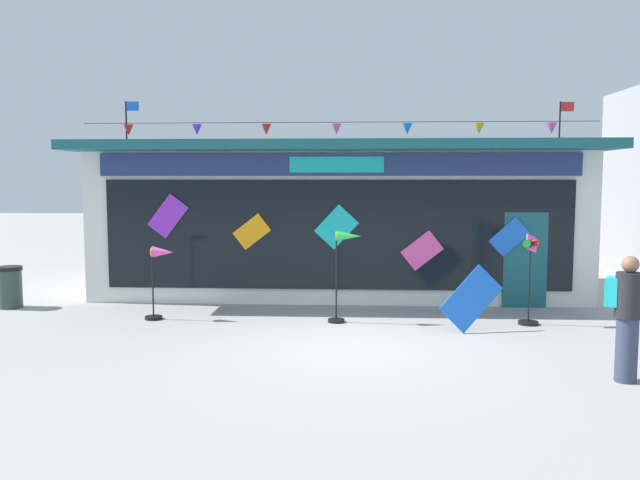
{
  "coord_description": "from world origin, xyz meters",
  "views": [
    {
      "loc": [
        0.02,
        -10.25,
        2.67
      ],
      "look_at": [
        -0.68,
        2.93,
        1.43
      ],
      "focal_mm": 36.16,
      "sensor_mm": 36.0,
      "label": 1
    }
  ],
  "objects": [
    {
      "name": "wind_spinner_far_left",
      "position": [
        -3.68,
        1.73,
        0.97
      ],
      "size": [
        0.61,
        0.33,
        1.41
      ],
      "color": "black",
      "rests_on": "ground_plane"
    },
    {
      "name": "wind_spinner_left",
      "position": [
        -0.15,
        1.65,
        1.21
      ],
      "size": [
        0.62,
        0.31,
        1.73
      ],
      "color": "black",
      "rests_on": "ground_plane"
    },
    {
      "name": "kite_shop_building",
      "position": [
        -0.35,
        5.37,
        1.76
      ],
      "size": [
        11.33,
        5.16,
        4.58
      ],
      "color": "silver",
      "rests_on": "ground_plane"
    },
    {
      "name": "wind_spinner_center_left",
      "position": [
        3.25,
        1.63,
        0.96
      ],
      "size": [
        0.37,
        0.37,
        1.69
      ],
      "color": "black",
      "rests_on": "ground_plane"
    },
    {
      "name": "trash_bin",
      "position": [
        -7.16,
        2.66,
        0.44
      ],
      "size": [
        0.52,
        0.52,
        0.87
      ],
      "color": "#2D4238",
      "rests_on": "ground_plane"
    },
    {
      "name": "ground_plane",
      "position": [
        0.0,
        0.0,
        0.0
      ],
      "size": [
        80.0,
        80.0,
        0.0
      ],
      "primitive_type": "plane",
      "color": "#9E9B99"
    },
    {
      "name": "display_kite_on_ground",
      "position": [
        2.09,
        1.05,
        0.59
      ],
      "size": [
        1.17,
        0.4,
        1.17
      ],
      "primitive_type": "cube",
      "rotation": [
        -0.34,
        0.79,
        0.0
      ],
      "color": "blue",
      "rests_on": "ground_plane"
    },
    {
      "name": "person_near_camera",
      "position": [
        3.61,
        -1.7,
        0.89
      ],
      "size": [
        0.48,
        0.43,
        1.68
      ],
      "rotation": [
        0.0,
        0.0,
        1.0
      ],
      "color": "#333D56",
      "rests_on": "ground_plane"
    }
  ]
}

